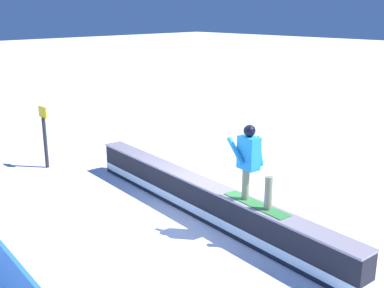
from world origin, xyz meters
The scene contains 4 objects.
ground_plane centered at (0.00, 0.00, 0.00)m, with size 120.00×120.00×0.00m, color white.
grind_box centered at (0.00, 0.00, 0.35)m, with size 7.73×1.30×0.78m.
snowboarder centered at (-1.33, 0.14, 1.57)m, with size 1.52×0.50×1.47m.
trail_marker centered at (5.32, 0.78, 0.93)m, with size 0.40×0.10×1.73m.
Camera 1 is at (-6.45, 6.68, 4.26)m, focal length 44.33 mm.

